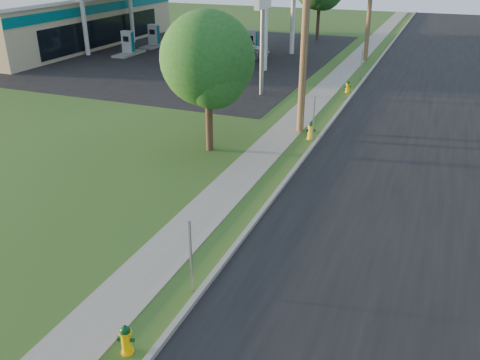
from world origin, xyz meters
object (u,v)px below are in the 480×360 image
at_px(fuel_pump_ne, 232,54).
at_px(fuel_pump_sw, 154,38).
at_px(fuel_pump_se, 251,45).
at_px(tree_verge, 209,63).
at_px(hydrant_far, 348,87).
at_px(hydrant_mid, 311,130).
at_px(car_silver, 243,48).
at_px(utility_pole_mid, 306,21).
at_px(fuel_pump_nw, 128,46).
at_px(hydrant_near, 126,340).

xyz_separation_m(fuel_pump_ne, fuel_pump_sw, (-9.00, 4.00, 0.00)).
bearing_deg(fuel_pump_se, tree_verge, -73.68).
relative_size(fuel_pump_ne, hydrant_far, 4.44).
relative_size(fuel_pump_ne, fuel_pump_sw, 1.00).
xyz_separation_m(tree_verge, hydrant_mid, (3.53, 2.94, -3.28)).
relative_size(tree_verge, car_silver, 1.38).
distance_m(utility_pole_mid, tree_verge, 4.90).
relative_size(fuel_pump_sw, fuel_pump_se, 1.00).
relative_size(fuel_pump_nw, tree_verge, 0.56).
xyz_separation_m(fuel_pump_se, hydrant_mid, (9.62, -17.86, -0.31)).
relative_size(fuel_pump_nw, fuel_pump_sw, 1.00).
relative_size(fuel_pump_se, hydrant_far, 4.44).
distance_m(utility_pole_mid, fuel_pump_ne, 16.31).
relative_size(fuel_pump_sw, tree_verge, 0.56).
relative_size(fuel_pump_ne, hydrant_mid, 3.82).
relative_size(fuel_pump_nw, fuel_pump_ne, 1.00).
bearing_deg(utility_pole_mid, hydrant_near, -87.97).
xyz_separation_m(utility_pole_mid, hydrant_mid, (0.72, -0.86, -4.54)).
height_order(fuel_pump_se, tree_verge, tree_verge).
relative_size(fuel_pump_ne, fuel_pump_se, 1.00).
relative_size(hydrant_near, hydrant_mid, 0.87).
relative_size(fuel_pump_nw, hydrant_far, 4.44).
distance_m(fuel_pump_ne, hydrant_mid, 16.88).
bearing_deg(tree_verge, utility_pole_mid, 53.57).
bearing_deg(fuel_pump_nw, fuel_pump_sw, 90.00).
height_order(fuel_pump_sw, fuel_pump_se, same).
xyz_separation_m(hydrant_mid, hydrant_far, (-0.04, 8.74, -0.06)).
bearing_deg(fuel_pump_sw, car_silver, -8.68).
bearing_deg(hydrant_far, tree_verge, -106.60).
relative_size(fuel_pump_nw, hydrant_mid, 3.82).
bearing_deg(hydrant_far, fuel_pump_nw, 164.58).
height_order(fuel_pump_sw, hydrant_near, fuel_pump_sw).
relative_size(tree_verge, hydrant_mid, 6.85).
distance_m(fuel_pump_ne, fuel_pump_se, 4.00).
height_order(fuel_pump_ne, car_silver, fuel_pump_ne).
xyz_separation_m(fuel_pump_sw, hydrant_far, (18.57, -9.12, -0.37)).
bearing_deg(hydrant_far, fuel_pump_ne, 151.86).
xyz_separation_m(fuel_pump_ne, fuel_pump_se, (0.00, 4.00, 0.00)).
relative_size(fuel_pump_nw, fuel_pump_se, 1.00).
bearing_deg(fuel_pump_nw, tree_verge, -48.08).
bearing_deg(fuel_pump_se, car_silver, -96.50).
bearing_deg(fuel_pump_ne, utility_pole_mid, -55.60).
bearing_deg(hydrant_near, tree_verge, 106.35).
xyz_separation_m(tree_verge, hydrant_near, (3.35, -11.41, -3.33)).
relative_size(utility_pole_mid, car_silver, 2.37).
xyz_separation_m(utility_pole_mid, tree_verge, (-2.81, -3.81, -1.27)).
bearing_deg(hydrant_mid, fuel_pump_se, 118.30).
relative_size(fuel_pump_sw, car_silver, 0.77).
xyz_separation_m(fuel_pump_nw, fuel_pump_sw, (0.00, 4.00, 0.00)).
bearing_deg(car_silver, fuel_pump_sw, 76.38).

